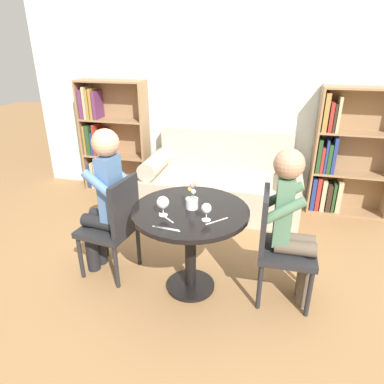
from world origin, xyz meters
TOP-DOWN VIEW (x-y plane):
  - ground_plane at (0.00, 0.00)m, footprint 16.00×16.00m
  - back_wall at (0.00, 1.97)m, footprint 5.20×0.05m
  - round_table at (0.00, 0.00)m, footprint 0.90×0.90m
  - couch at (0.00, 1.54)m, footprint 1.82×0.80m
  - bookshelf_left at (-1.58, 1.81)m, footprint 0.87×0.28m
  - bookshelf_right at (1.34, 1.81)m, footprint 0.87×0.28m
  - chair_left at (-0.67, 0.05)m, footprint 0.48×0.48m
  - chair_right at (0.67, 0.06)m, footprint 0.42×0.42m
  - person_left at (-0.75, 0.07)m, footprint 0.45×0.38m
  - person_right at (0.75, 0.06)m, footprint 0.42×0.34m
  - wine_glass_left at (-0.17, -0.14)m, footprint 0.09×0.09m
  - wine_glass_right at (0.15, -0.14)m, footprint 0.07×0.07m
  - flower_vase at (0.01, 0.02)m, footprint 0.09×0.09m
  - knife_left_setting at (-0.08, -0.33)m, footprint 0.19×0.03m
  - fork_left_setting at (-0.14, -0.18)m, footprint 0.15×0.13m
  - knife_right_setting at (-0.09, -0.32)m, footprint 0.19×0.02m
  - fork_right_setting at (0.23, -0.14)m, footprint 0.14×0.14m

SIDE VIEW (x-z plane):
  - ground_plane at x=0.00m, z-range 0.00..0.00m
  - couch at x=0.00m, z-range -0.15..0.77m
  - chair_left at x=-0.67m, z-range 0.04..0.94m
  - chair_right at x=0.67m, z-range 0.04..0.94m
  - round_table at x=0.00m, z-range 0.21..0.94m
  - bookshelf_right at x=1.34m, z-range -0.07..1.39m
  - person_right at x=0.75m, z-range 0.05..1.29m
  - person_left at x=-0.75m, z-range 0.05..1.34m
  - bookshelf_left at x=-1.58m, z-range 0.00..1.45m
  - knife_left_setting at x=-0.08m, z-range 0.73..0.73m
  - fork_left_setting at x=-0.14m, z-range 0.73..0.73m
  - knife_right_setting at x=-0.09m, z-range 0.73..0.73m
  - fork_right_setting at x=0.23m, z-range 0.73..0.73m
  - flower_vase at x=0.01m, z-range 0.69..0.90m
  - wine_glass_right at x=0.15m, z-range 0.75..0.88m
  - wine_glass_left at x=-0.17m, z-range 0.75..0.90m
  - back_wall at x=0.00m, z-range 0.00..2.70m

